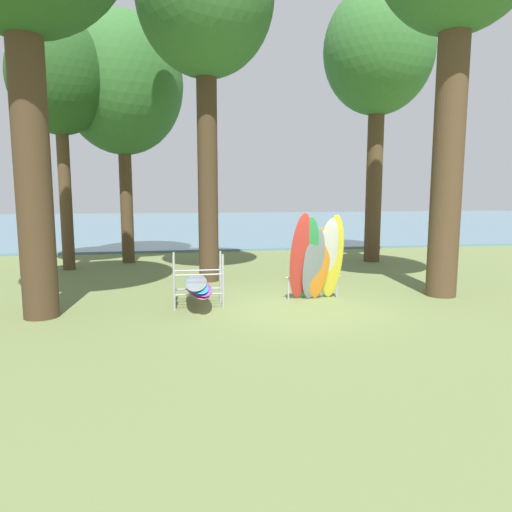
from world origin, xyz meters
The scene contains 8 objects.
ground_plane centered at (0.00, 0.00, 0.00)m, with size 80.00×80.00×0.00m, color olive.
lake_water centered at (0.00, 28.46, 0.05)m, with size 80.00×36.00×0.10m, color slate.
tree_mid_behind centered at (-4.56, 7.85, 6.45)m, with size 4.35×4.35×9.00m.
tree_far_left_back centered at (-1.80, 3.68, 7.92)m, with size 3.87×3.87×10.30m.
tree_far_right_back centered at (-6.41, 6.54, 6.29)m, with size 3.24×3.24×8.23m.
tree_deep_back centered at (4.63, 6.63, 7.60)m, with size 3.99×3.99×10.03m.
leaning_board_pile centered at (0.60, 0.59, 1.01)m, with size 1.42×0.96×2.19m.
board_storage_rack centered at (-2.28, 0.54, 0.50)m, with size 1.15×2.13×1.25m.
Camera 1 is at (-2.71, -10.26, 2.67)m, focal length 32.97 mm.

